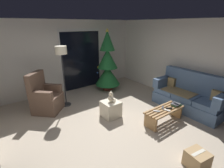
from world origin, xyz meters
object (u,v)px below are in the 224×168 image
Objects in this scene: cell_phone at (176,104)px; teddy_bear_cream at (111,97)px; ottoman at (111,109)px; couch at (189,96)px; coffee_table at (164,113)px; remote_white at (167,110)px; remote_silver at (157,111)px; cardboard_box_taped_mid_floor at (197,160)px; armchair at (45,98)px; remote_black at (169,108)px; floor_lamp at (61,56)px; christmas_tree at (108,64)px; book_stack at (176,104)px; remote_graphite at (163,107)px.

teddy_bear_cream reaches higher than cell_phone.
couch is at bearing -25.27° from ottoman.
remote_white is (-0.02, -0.09, 0.13)m from coffee_table.
couch reaches higher than coffee_table.
cardboard_box_taped_mid_floor is at bearing 32.82° from remote_silver.
armchair reaches higher than remote_silver.
cardboard_box_taped_mid_floor is (-0.80, -1.18, -0.23)m from remote_black.
teddy_bear_cream is (0.72, -1.35, -0.95)m from floor_lamp.
remote_black is (-1.05, -0.09, -0.02)m from couch.
remote_silver is (-1.42, -0.01, -0.02)m from couch.
christmas_tree is 7.78× the size of teddy_bear_cream.
book_stack is at bearing -42.55° from armchair.
floor_lamp is 2.00m from ottoman.
remote_silver is (-0.27, -0.03, 0.00)m from remote_graphite.
christmas_tree is (-1.02, 2.62, 0.57)m from couch.
book_stack is 3.33m from floor_lamp.
teddy_bear_cream is (-1.27, 1.07, 0.12)m from cell_phone.
ottoman is (-0.92, 0.95, -0.16)m from remote_graphite.
christmas_tree is at bearing 95.37° from book_stack.
coffee_table is 1.36m from ottoman.
coffee_table is 0.15m from remote_graphite.
ottoman is 1.54× the size of teddy_bear_cream.
christmas_tree is at bearing 105.45° from cell_phone.
christmas_tree reaches higher than couch.
couch is 12.47× the size of remote_graphite.
ottoman reaches higher than remote_silver.
remote_white is at bearing -174.63° from book_stack.
remote_silver is at bearing -56.57° from teddy_bear_cream.
armchair is at bearing 7.07° from remote_graphite.
remote_black is at bearing -179.42° from remote_white.
couch is at bearing 135.97° from remote_black.
floor_lamp is (-2.00, 2.42, 1.08)m from cell_phone.
armchair reaches higher than cell_phone.
couch reaches higher than remote_silver.
ottoman is 1.12× the size of cardboard_box_taped_mid_floor.
cell_phone reaches higher than coffee_table.
book_stack reaches higher than cardboard_box_taped_mid_floor.
book_stack is 0.84× the size of teddy_bear_cream.
couch is 4.42× the size of ottoman.
ottoman is (-1.02, 1.07, -0.16)m from remote_black.
couch is 1.14m from remote_graphite.
remote_white is 3.28m from armchair.
christmas_tree is 2.44m from armchair.
armchair is (-2.32, 2.39, 0.02)m from remote_black.
teddy_bear_cream is (1.31, -1.33, 0.15)m from armchair.
cell_phone is at bearing -153.73° from book_stack.
couch is at bearing -68.78° from christmas_tree.
cell_phone is 0.06× the size of christmas_tree.
christmas_tree is at bearing 77.92° from cardboard_box_taped_mid_floor.
remote_white is 0.35× the size of ottoman.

